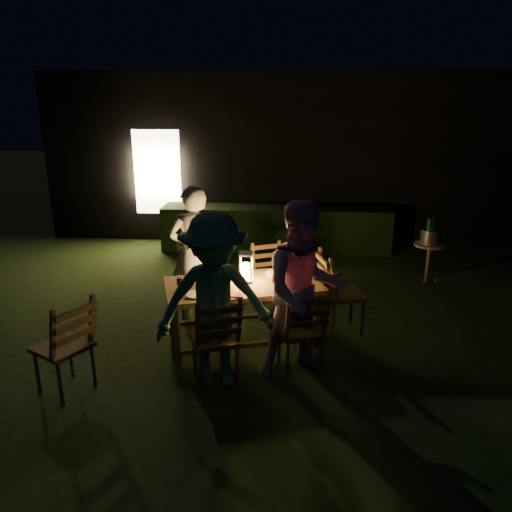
# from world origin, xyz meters

# --- Properties ---
(garden_envelope) EXTENTS (40.00, 40.00, 3.20)m
(garden_envelope) POSITION_xyz_m (-0.01, 6.15, 1.58)
(garden_envelope) COLOR black
(garden_envelope) RESTS_ON ground
(dining_table) EXTENTS (1.93, 1.35, 0.73)m
(dining_table) POSITION_xyz_m (-0.77, 0.01, 0.66)
(dining_table) COLOR #4E311A
(dining_table) RESTS_ON ground
(chair_near_left) EXTENTS (0.59, 0.61, 1.00)m
(chair_near_left) POSITION_xyz_m (-0.96, -0.86, 0.30)
(chair_near_left) COLOR #4E311A
(chair_near_left) RESTS_ON ground
(chair_near_right) EXTENTS (0.56, 0.58, 0.99)m
(chair_near_right) POSITION_xyz_m (-0.11, -0.59, 0.30)
(chair_near_right) COLOR #4E311A
(chair_near_right) RESTS_ON ground
(chair_far_left) EXTENTS (0.54, 0.57, 0.99)m
(chair_far_left) POSITION_xyz_m (-1.42, 0.62, 0.30)
(chair_far_left) COLOR #4E311A
(chair_far_left) RESTS_ON ground
(chair_far_right) EXTENTS (0.56, 0.58, 0.94)m
(chair_far_right) POSITION_xyz_m (-0.47, 0.91, 0.28)
(chair_far_right) COLOR #4E311A
(chair_far_right) RESTS_ON ground
(chair_end) EXTENTS (0.60, 0.58, 1.05)m
(chair_end) POSITION_xyz_m (0.41, 0.38, 0.32)
(chair_end) COLOR #4E311A
(chair_end) RESTS_ON ground
(chair_spare) EXTENTS (0.66, 0.65, 1.04)m
(chair_spare) POSITION_xyz_m (-2.38, -1.14, 0.31)
(chair_spare) COLOR #4E311A
(chair_spare) RESTS_ON ground
(person_house_side) EXTENTS (0.73, 0.59, 1.73)m
(person_house_side) POSITION_xyz_m (-1.44, 0.66, 0.87)
(person_house_side) COLOR white
(person_house_side) RESTS_ON ground
(person_opp_right) EXTENTS (1.05, 0.93, 1.83)m
(person_opp_right) POSITION_xyz_m (-0.09, -0.63, 0.91)
(person_opp_right) COLOR #C1859F
(person_opp_right) RESTS_ON ground
(person_opp_left) EXTENTS (1.28, 0.97, 1.76)m
(person_opp_left) POSITION_xyz_m (-0.95, -0.90, 0.88)
(person_opp_left) COLOR #376E51
(person_opp_left) RESTS_ON ground
(lantern) EXTENTS (0.16, 0.16, 0.35)m
(lantern) POSITION_xyz_m (-0.73, 0.08, 0.88)
(lantern) COLOR white
(lantern) RESTS_ON dining_table
(plate_far_left) EXTENTS (0.25, 0.25, 0.01)m
(plate_far_left) POSITION_xyz_m (-1.36, 0.06, 0.73)
(plate_far_left) COLOR white
(plate_far_left) RESTS_ON dining_table
(plate_near_left) EXTENTS (0.25, 0.25, 0.01)m
(plate_near_left) POSITION_xyz_m (-1.23, -0.36, 0.73)
(plate_near_left) COLOR white
(plate_near_left) RESTS_ON dining_table
(plate_far_right) EXTENTS (0.25, 0.25, 0.01)m
(plate_far_right) POSITION_xyz_m (-0.40, 0.36, 0.73)
(plate_far_right) COLOR white
(plate_far_right) RESTS_ON dining_table
(plate_near_right) EXTENTS (0.25, 0.25, 0.01)m
(plate_near_right) POSITION_xyz_m (-0.27, -0.06, 0.73)
(plate_near_right) COLOR white
(plate_near_right) RESTS_ON dining_table
(wineglass_a) EXTENTS (0.06, 0.06, 0.18)m
(wineglass_a) POSITION_xyz_m (-1.14, 0.19, 0.81)
(wineglass_a) COLOR #59070F
(wineglass_a) RESTS_ON dining_table
(wineglass_b) EXTENTS (0.06, 0.06, 0.18)m
(wineglass_b) POSITION_xyz_m (-1.42, -0.32, 0.81)
(wineglass_b) COLOR #59070F
(wineglass_b) RESTS_ON dining_table
(wineglass_c) EXTENTS (0.06, 0.06, 0.18)m
(wineglass_c) POSITION_xyz_m (-0.40, -0.16, 0.81)
(wineglass_c) COLOR #59070F
(wineglass_c) RESTS_ON dining_table
(wineglass_d) EXTENTS (0.06, 0.06, 0.18)m
(wineglass_d) POSITION_xyz_m (-0.23, 0.37, 0.81)
(wineglass_d) COLOR #59070F
(wineglass_d) RESTS_ON dining_table
(wineglass_e) EXTENTS (0.06, 0.06, 0.18)m
(wineglass_e) POSITION_xyz_m (-0.77, -0.30, 0.81)
(wineglass_e) COLOR silver
(wineglass_e) RESTS_ON dining_table
(bottle_table) EXTENTS (0.07, 0.07, 0.28)m
(bottle_table) POSITION_xyz_m (-1.00, -0.06, 0.87)
(bottle_table) COLOR #0F471E
(bottle_table) RESTS_ON dining_table
(napkin_left) EXTENTS (0.18, 0.14, 0.01)m
(napkin_left) POSITION_xyz_m (-0.81, -0.34, 0.73)
(napkin_left) COLOR red
(napkin_left) RESTS_ON dining_table
(napkin_right) EXTENTS (0.18, 0.14, 0.01)m
(napkin_right) POSITION_xyz_m (-0.15, -0.11, 0.73)
(napkin_right) COLOR red
(napkin_right) RESTS_ON dining_table
(phone) EXTENTS (0.14, 0.07, 0.01)m
(phone) POSITION_xyz_m (-1.27, -0.46, 0.73)
(phone) COLOR black
(phone) RESTS_ON dining_table
(side_table) EXTENTS (0.47, 0.47, 0.63)m
(side_table) POSITION_xyz_m (1.88, 2.12, 0.55)
(side_table) COLOR olive
(side_table) RESTS_ON ground
(ice_bucket) EXTENTS (0.30, 0.30, 0.22)m
(ice_bucket) POSITION_xyz_m (1.88, 2.12, 0.74)
(ice_bucket) COLOR #A5A8AD
(ice_bucket) RESTS_ON side_table
(bottle_bucket_a) EXTENTS (0.07, 0.07, 0.32)m
(bottle_bucket_a) POSITION_xyz_m (1.83, 2.08, 0.79)
(bottle_bucket_a) COLOR #0F471E
(bottle_bucket_a) RESTS_ON side_table
(bottle_bucket_b) EXTENTS (0.07, 0.07, 0.32)m
(bottle_bucket_b) POSITION_xyz_m (1.93, 2.16, 0.79)
(bottle_bucket_b) COLOR #0F471E
(bottle_bucket_b) RESTS_ON side_table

